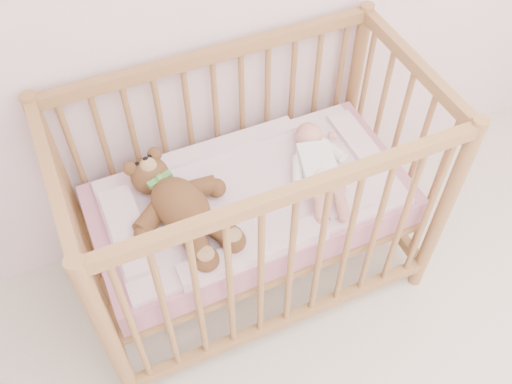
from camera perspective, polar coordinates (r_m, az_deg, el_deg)
crib at (r=2.23m, az=-0.52°, el=-1.03°), size 1.36×0.76×1.00m
mattress at (r=2.24m, az=-0.52°, el=-1.27°), size 1.22×0.62×0.13m
blanket at (r=2.18m, az=-0.53°, el=-0.06°), size 1.10×0.58×0.06m
baby at (r=2.20m, az=6.17°, el=3.02°), size 0.36×0.55×0.12m
teddy_bear at (r=2.05m, az=-7.54°, el=-1.42°), size 0.55×0.67×0.16m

